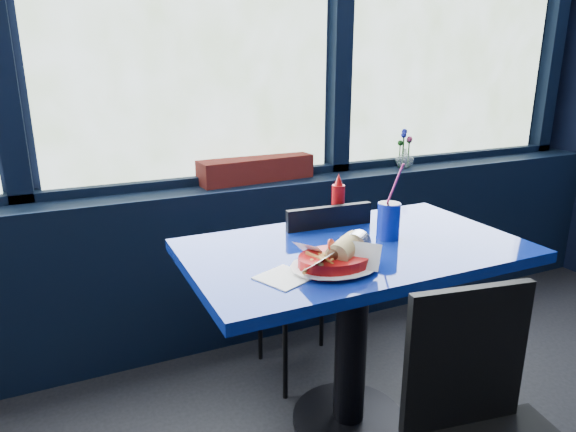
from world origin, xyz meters
The scene contains 10 objects.
window_sill centered at (0.00, 2.87, 0.40)m, with size 5.00×0.26×0.80m, color black.
near_table centered at (0.30, 2.00, 0.57)m, with size 1.20×0.70×0.75m.
chair_near_front centered at (0.31, 1.32, 0.48)m, with size 0.43×0.43×0.83m.
chair_near_back centered at (0.31, 2.33, 0.48)m, with size 0.40×0.40×0.84m.
planter_box centered at (0.28, 2.90, 0.86)m, with size 0.59×0.15×0.12m, color maroon.
flower_vase centered at (1.16, 2.86, 0.87)m, with size 0.13×0.13×0.22m.
food_basket centered at (0.13, 1.84, 0.78)m, with size 0.29×0.29×0.10m.
ketchup_bottle centered at (0.39, 2.28, 0.84)m, with size 0.05×0.05×0.20m.
soda_cup centered at (0.45, 2.02, 0.82)m, with size 0.08×0.08×0.28m.
napkin centered at (-0.05, 1.84, 0.75)m, with size 0.14×0.14×0.00m, color white.
Camera 1 is at (-0.64, 0.54, 1.38)m, focal length 32.00 mm.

